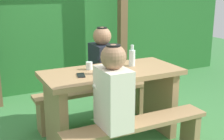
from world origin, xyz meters
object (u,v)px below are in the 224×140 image
Objects in this scene: picnic_table at (112,94)px; bottle_left at (132,57)px; cell_phone at (81,75)px; bottle_right at (106,65)px; drinking_glass at (89,66)px; person_white_shirt at (113,90)px; bench_far at (93,98)px; bench_near at (137,134)px; person_black_coat at (102,60)px.

bottle_left is (0.27, 0.07, 0.34)m from picnic_table.
cell_phone reaches higher than picnic_table.
bottle_left and bottle_right have the same top height.
drinking_glass reaches higher than cell_phone.
person_white_shirt is 0.77m from bottle_left.
bench_far is at bearing 90.00° from picnic_table.
person_white_shirt reaches higher than bottle_right.
person_white_shirt is 3.19× the size of bottle_left.
bottle_right reaches higher than picnic_table.
drinking_glass is 0.24m from cell_phone.
cell_phone is at bearing -132.04° from drinking_glass.
picnic_table is 1.00× the size of bench_near.
bottle_left reaches higher than drinking_glass.
bench_near is 0.70m from bottle_right.
bench_far is 1.95× the size of person_black_coat.
person_black_coat is (0.13, 0.50, 0.23)m from picnic_table.
drinking_glass is at bearing 106.46° from bench_near.
person_white_shirt is at bearing -108.31° from bottle_right.
cell_phone is at bearing 126.71° from bench_near.
picnic_table is 0.37m from drinking_glass.
bench_near is 1.11m from person_black_coat.
cell_phone is (-0.47, -0.54, 0.02)m from person_black_coat.
bottle_left is at bearing 48.05° from person_white_shirt.
bench_far is 0.47m from person_black_coat.
bottle_left is (0.27, 0.57, 0.56)m from bench_near.
cell_phone is (-0.11, 0.46, 0.02)m from person_white_shirt.
bench_near is at bearing -90.00° from bench_far.
bench_far is at bearing 121.70° from bottle_left.
bench_far is at bearing 76.56° from person_white_shirt.
bench_near is 6.20× the size of bottle_left.
person_white_shirt is 1.00× the size of person_black_coat.
person_white_shirt is at bearing -131.95° from bottle_left.
person_black_coat is at bearing 63.17° from cell_phone.
picnic_table is 0.57m from person_black_coat.
bench_near is at bearing -38.77° from cell_phone.
bottle_right is at bearing 103.91° from bench_near.
person_black_coat reaches higher than bottle_left.
drinking_glass is at bearing -131.02° from person_black_coat.
bench_near is 10.00× the size of cell_phone.
picnic_table is at bearing 20.71° from cell_phone.
drinking_glass is 0.56× the size of cell_phone.
person_white_shirt reaches higher than drinking_glass.
bottle_left is (0.14, -0.43, 0.11)m from person_black_coat.
bench_near is 0.84m from bottle_left.
person_black_coat is 3.17× the size of bottle_right.
person_black_coat is 0.64m from bottle_right.
drinking_glass is at bearing 111.01° from bottle_right.
person_black_coat reaches higher than bottle_right.
cell_phone is (-0.35, -0.54, 0.47)m from bench_far.
person_white_shirt is 3.17× the size of bottle_right.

